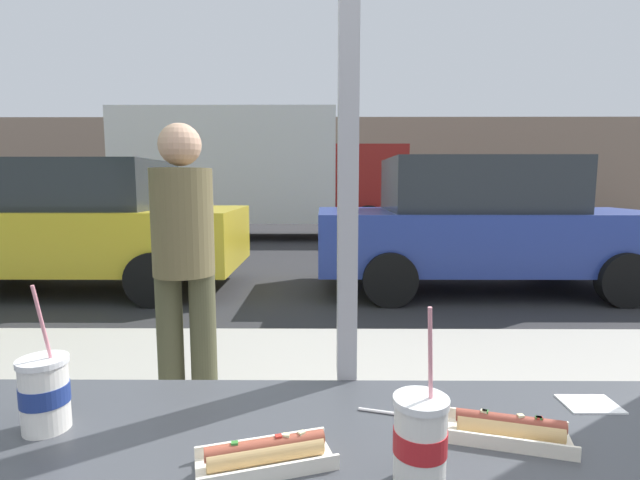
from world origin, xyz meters
TOP-DOWN VIEW (x-y plane):
  - ground_plane at (0.00, 8.00)m, footprint 60.00×60.00m
  - sidewalk_strip at (0.00, 1.60)m, footprint 16.00×2.80m
  - window_wall at (0.00, 0.08)m, footprint 2.85×0.20m
  - building_facade_far at (0.00, 19.51)m, footprint 28.00×1.20m
  - soda_cup_left at (-0.63, -0.20)m, footprint 0.10×0.10m
  - soda_cup_right at (0.10, -0.37)m, footprint 0.09×0.09m
  - hotdog_tray_near at (0.31, -0.23)m, footprint 0.25×0.16m
  - hotdog_tray_far at (-0.16, -0.32)m, footprint 0.26×0.17m
  - loose_straw at (0.11, -0.14)m, footprint 0.18×0.06m
  - napkin_wrapper at (0.55, -0.09)m, footprint 0.12×0.09m
  - parked_car_yellow at (-3.39, 5.06)m, footprint 4.40×2.01m
  - parked_car_blue at (2.04, 5.06)m, footprint 4.38×1.95m
  - box_truck at (-1.82, 11.06)m, footprint 7.18×2.44m
  - pedestrian at (-0.80, 1.32)m, footprint 0.32×0.32m

SIDE VIEW (x-z plane):
  - ground_plane at x=0.00m, z-range 0.00..0.00m
  - sidewalk_strip at x=0.00m, z-range 0.00..0.11m
  - parked_car_yellow at x=-3.39m, z-range 0.01..1.75m
  - parked_car_blue at x=2.04m, z-range 0.01..1.77m
  - napkin_wrapper at x=0.55m, z-range 0.93..0.94m
  - loose_straw at x=0.11m, z-range 0.93..0.94m
  - hotdog_tray_far at x=-0.16m, z-range 0.93..0.98m
  - hotdog_tray_near at x=0.31m, z-range 0.93..0.98m
  - soda_cup_left at x=-0.63m, z-range 0.86..1.16m
  - soda_cup_right at x=0.10m, z-range 0.86..1.17m
  - pedestrian at x=-0.80m, z-range 0.23..1.86m
  - box_truck at x=-1.82m, z-range 0.12..3.35m
  - window_wall at x=0.00m, z-range 0.35..3.25m
  - building_facade_far at x=0.00m, z-range 0.00..4.19m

